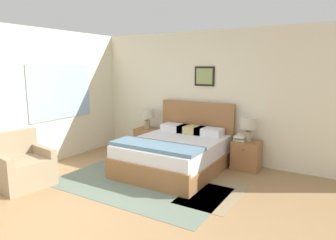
% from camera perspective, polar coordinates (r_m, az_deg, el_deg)
% --- Properties ---
extents(ground_plane, '(16.00, 16.00, 0.00)m').
position_cam_1_polar(ground_plane, '(3.94, -15.41, -18.96)').
color(ground_plane, '#99754C').
extents(wall_back, '(7.20, 0.09, 2.60)m').
position_cam_1_polar(wall_back, '(6.21, 6.67, 4.63)').
color(wall_back, beige).
rests_on(wall_back, ground_plane).
extents(wall_left, '(0.08, 5.68, 2.60)m').
position_cam_1_polar(wall_left, '(6.40, -20.37, 4.23)').
color(wall_left, beige).
rests_on(wall_left, ground_plane).
extents(area_rug_main, '(2.79, 1.44, 0.01)m').
position_cam_1_polar(area_rug_main, '(4.93, -6.16, -12.42)').
color(area_rug_main, slate).
rests_on(area_rug_main, ground_plane).
extents(area_rug_bedside, '(0.79, 1.23, 0.01)m').
position_cam_1_polar(area_rug_bedside, '(4.71, 8.67, -13.60)').
color(area_rug_bedside, '#897556').
rests_on(area_rug_bedside, ground_plane).
extents(bed, '(1.61, 1.93, 1.18)m').
position_cam_1_polar(bed, '(5.54, 1.31, -6.32)').
color(bed, '#936038').
rests_on(bed, ground_plane).
extents(armchair, '(0.85, 0.87, 0.86)m').
position_cam_1_polar(armchair, '(5.40, -26.03, -8.14)').
color(armchair, '#998466').
rests_on(armchair, ground_plane).
extents(nightstand_near_window, '(0.49, 0.44, 0.54)m').
position_cam_1_polar(nightstand_near_window, '(6.73, -3.88, -3.83)').
color(nightstand_near_window, '#936038').
rests_on(nightstand_near_window, ground_plane).
extents(nightstand_by_door, '(0.49, 0.44, 0.54)m').
position_cam_1_polar(nightstand_by_door, '(5.79, 14.71, -6.48)').
color(nightstand_by_door, '#936038').
rests_on(nightstand_by_door, ground_plane).
extents(table_lamp_near_window, '(0.28, 0.28, 0.43)m').
position_cam_1_polar(table_lamp_near_window, '(6.60, -3.97, 0.94)').
color(table_lamp_near_window, gray).
rests_on(table_lamp_near_window, nightstand_near_window).
extents(table_lamp_by_door, '(0.28, 0.28, 0.43)m').
position_cam_1_polar(table_lamp_by_door, '(5.64, 15.04, -0.98)').
color(table_lamp_by_door, gray).
rests_on(table_lamp_by_door, nightstand_by_door).
extents(book_thick_bottom, '(0.24, 0.23, 0.04)m').
position_cam_1_polar(book_thick_bottom, '(5.71, 13.66, -3.66)').
color(book_thick_bottom, beige).
rests_on(book_thick_bottom, nightstand_by_door).
extents(book_hardcover_middle, '(0.23, 0.26, 0.03)m').
position_cam_1_polar(book_hardcover_middle, '(5.70, 13.68, -3.30)').
color(book_hardcover_middle, '#4C7551').
rests_on(book_hardcover_middle, book_thick_bottom).
extents(book_novel_upper, '(0.19, 0.28, 0.03)m').
position_cam_1_polar(book_novel_upper, '(5.69, 13.69, -2.99)').
color(book_novel_upper, silver).
rests_on(book_novel_upper, book_hardcover_middle).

